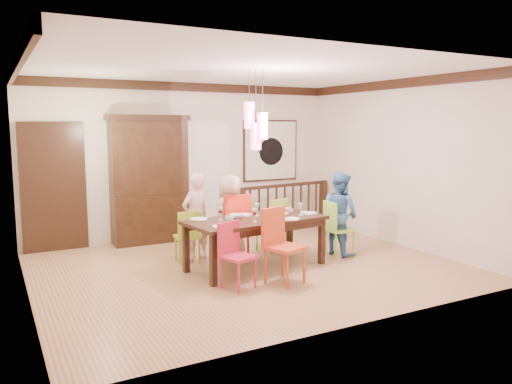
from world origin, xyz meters
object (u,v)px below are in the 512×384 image
chair_far_left (187,232)px  person_far_left (196,217)px  dining_table (256,224)px  balustrade (285,207)px  china_hutch (149,179)px  person_far_mid (230,216)px  person_end_right (340,214)px  chair_end_right (340,225)px

chair_far_left → person_far_left: 0.28m
chair_far_left → person_far_left: bearing=-159.1°
dining_table → balustrade: balustrade is taller
chair_far_left → balustrade: bearing=-148.0°
china_hutch → person_far_mid: 1.87m
person_far_mid → dining_table: bearing=74.2°
person_end_right → china_hutch: bearing=38.7°
chair_far_left → dining_table: bearing=140.3°
chair_end_right → china_hutch: china_hutch is taller
dining_table → person_end_right: (1.59, 0.06, 0.01)m
chair_far_left → chair_end_right: chair_end_right is taller
dining_table → chair_end_right: bearing=-7.9°
chair_end_right → person_far_mid: size_ratio=0.68×
chair_end_right → person_end_right: size_ratio=0.66×
balustrade → person_far_mid: (-1.79, -1.25, 0.16)m
person_far_mid → person_end_right: size_ratio=0.98×
chair_end_right → china_hutch: (-2.41, 2.42, 0.64)m
dining_table → chair_far_left: size_ratio=2.64×
person_far_mid → person_end_right: person_end_right is taller
china_hutch → person_far_mid: (0.85, -1.59, -0.49)m
chair_far_left → person_end_right: bearing=168.6°
chair_far_left → person_far_left: person_far_left is taller
balustrade → person_end_right: size_ratio=1.65×
chair_far_left → balustrade: balustrade is taller
china_hutch → person_far_left: bearing=-80.1°
person_far_left → balustrade: bearing=-170.7°
chair_end_right → person_far_left: (-2.14, 0.87, 0.17)m
dining_table → person_far_left: size_ratio=1.57×
balustrade → person_far_left: bearing=-160.7°
chair_end_right → balustrade: 2.09m
dining_table → china_hutch: bearing=103.8°
dining_table → china_hutch: size_ratio=0.94×
china_hutch → person_end_right: bearing=-43.2°
chair_far_left → person_end_right: size_ratio=0.61×
dining_table → chair_end_right: (1.52, -0.03, -0.15)m
person_far_left → person_far_mid: size_ratio=1.04×
chair_end_right → china_hutch: 3.48m
person_end_right → person_far_left: bearing=62.5°
balustrade → person_end_right: 2.00m
chair_far_left → balustrade: (2.54, 1.25, 0.03)m
chair_far_left → china_hutch: china_hutch is taller
chair_end_right → person_end_right: bearing=-29.6°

